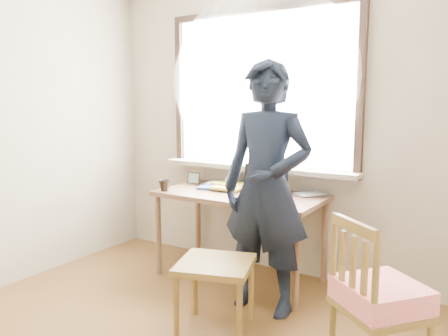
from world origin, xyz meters
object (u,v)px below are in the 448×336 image
Objects in this scene: work_chair at (215,273)px; desk at (240,202)px; mug_white at (232,182)px; mug_dark at (164,186)px; person at (267,188)px; side_chair at (378,297)px; laptop at (263,190)px.

desk is at bearing 110.20° from work_chair.
mug_white reaches higher than work_chair.
person is at bearing -6.45° from mug_dark.
mug_dark is at bearing -130.81° from mug_white.
side_chair is 1.08m from person.
desk is 0.30m from mug_white.
mug_dark is at bearing 171.13° from person.
laptop is 0.73× the size of work_chair.
work_chair is at bearing -84.57° from laptop.
side_chair is 0.50× the size of person.
person reaches higher than mug_white.
side_chair is (1.01, 0.03, 0.07)m from work_chair.
laptop reaches higher than side_chair.
side_chair reaches higher than work_chair.
mug_dark is at bearing 163.71° from side_chair.
laptop reaches higher than work_chair.
side_chair is (1.33, -0.83, -0.19)m from desk.
side_chair is at bearing -31.94° from desk.
laptop is 0.24× the size of person.
mug_white is 0.20× the size of work_chair.
work_chair is 1.02m from side_chair.
mug_dark is at bearing -163.94° from laptop.
work_chair is at bearing -178.49° from side_chair.
laptop reaches higher than desk.
person is at bearing 74.87° from work_chair.
mug_dark is 0.18× the size of work_chair.
person reaches higher than side_chair.
side_chair is at bearing -16.29° from mug_dark.
person reaches higher than desk.
desk is 2.38× the size of work_chair.
mug_white is at bearing 152.74° from laptop.
desk is 11.72× the size of mug_white.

